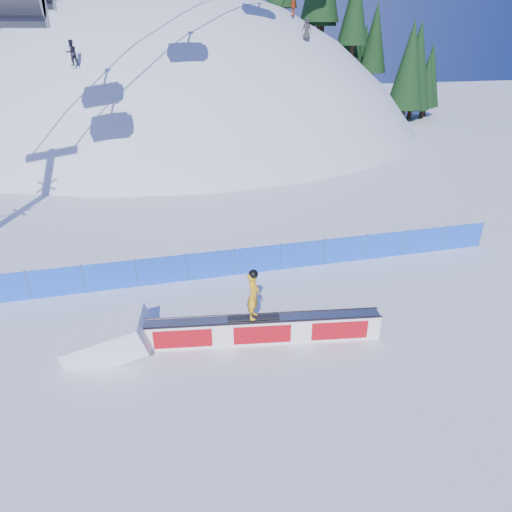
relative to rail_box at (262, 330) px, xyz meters
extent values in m
plane|color=white|center=(1.09, 0.27, -0.46)|extent=(160.00, 160.00, 0.00)
sphere|color=white|center=(1.09, 42.27, -18.46)|extent=(64.00, 64.00, 64.00)
cylinder|color=black|center=(16.28, 43.57, 10.27)|extent=(0.50, 0.50, 1.40)
cylinder|color=black|center=(15.93, 36.43, 9.88)|extent=(0.50, 0.50, 1.40)
cylinder|color=black|center=(18.54, 44.07, 8.90)|extent=(0.50, 0.50, 1.40)
cylinder|color=black|center=(21.17, 43.80, 7.01)|extent=(0.50, 0.50, 1.40)
cone|color=black|center=(21.17, 43.80, 11.01)|extent=(2.99, 2.99, 6.79)
cylinder|color=black|center=(22.63, 45.62, 5.57)|extent=(0.50, 0.50, 1.40)
cone|color=black|center=(22.63, 45.62, 9.69)|extent=(3.10, 3.10, 7.05)
cylinder|color=black|center=(22.48, 45.58, 5.71)|extent=(0.50, 0.50, 1.40)
cone|color=black|center=(22.48, 45.58, 9.77)|extent=(3.04, 3.04, 6.91)
cylinder|color=black|center=(23.96, 40.09, 4.41)|extent=(0.50, 0.50, 1.40)
cone|color=black|center=(23.96, 40.09, 8.11)|extent=(2.73, 2.73, 6.19)
cylinder|color=black|center=(28.26, 39.32, 0.14)|extent=(0.50, 0.50, 1.40)
cone|color=black|center=(28.26, 39.32, 4.73)|extent=(3.51, 3.51, 7.98)
cylinder|color=black|center=(28.20, 39.09, 0.14)|extent=(0.50, 0.50, 1.40)
cone|color=black|center=(28.20, 39.09, 5.71)|extent=(4.38, 4.38, 9.95)
cylinder|color=black|center=(29.37, 44.41, 0.14)|extent=(0.50, 0.50, 1.40)
cone|color=black|center=(29.37, 44.41, 5.50)|extent=(4.19, 4.19, 9.53)
cylinder|color=black|center=(32.47, 42.37, 0.14)|extent=(0.50, 0.50, 1.40)
cone|color=black|center=(32.47, 42.37, 4.93)|extent=(3.69, 3.69, 8.39)
cube|color=blue|center=(1.09, 4.77, 0.14)|extent=(22.00, 0.03, 1.20)
cylinder|color=#3C496C|center=(-7.91, 4.77, 0.19)|extent=(0.05, 0.05, 1.30)
cylinder|color=#3C496C|center=(-5.91, 4.77, 0.19)|extent=(0.05, 0.05, 1.30)
cylinder|color=#3C496C|center=(-3.91, 4.77, 0.19)|extent=(0.05, 0.05, 1.30)
cylinder|color=#3C496C|center=(-1.91, 4.77, 0.19)|extent=(0.05, 0.05, 1.30)
cylinder|color=#3C496C|center=(0.09, 4.77, 0.19)|extent=(0.05, 0.05, 1.30)
cylinder|color=#3C496C|center=(2.09, 4.77, 0.19)|extent=(0.05, 0.05, 1.30)
cylinder|color=#3C496C|center=(4.09, 4.77, 0.19)|extent=(0.05, 0.05, 1.30)
cylinder|color=#3C496C|center=(6.09, 4.77, 0.19)|extent=(0.05, 0.05, 1.30)
cylinder|color=#3C496C|center=(8.09, 4.77, 0.19)|extent=(0.05, 0.05, 1.30)
cylinder|color=#3C496C|center=(10.09, 4.77, 0.19)|extent=(0.05, 0.05, 1.30)
cylinder|color=#3C496C|center=(12.09, 4.77, 0.19)|extent=(0.05, 0.05, 1.30)
cube|color=white|center=(0.00, 0.00, -0.02)|extent=(7.82, 1.72, 0.88)
cube|color=#8F919C|center=(0.00, 0.00, 0.44)|extent=(7.74, 1.74, 0.04)
cube|color=black|center=(-0.04, -0.26, 0.45)|extent=(7.75, 1.27, 0.06)
cube|color=black|center=(0.04, 0.26, 0.45)|extent=(7.75, 1.27, 0.06)
cube|color=red|center=(-0.04, -0.25, -0.02)|extent=(7.36, 1.20, 0.66)
cube|color=red|center=(0.04, 0.25, -0.02)|extent=(7.36, 1.20, 0.66)
cube|color=black|center=(-0.26, 0.04, 0.49)|extent=(1.70, 0.56, 0.03)
imported|color=yellow|center=(-0.26, 0.04, 1.32)|extent=(0.61, 0.70, 1.62)
sphere|color=black|center=(-0.26, 0.04, 2.08)|extent=(0.30, 0.30, 0.30)
imported|color=black|center=(-7.07, 24.38, 7.60)|extent=(1.01, 0.96, 1.65)
imported|color=#B23C19|center=(11.71, 32.97, 11.08)|extent=(0.98, 0.95, 1.65)
imported|color=#2B2B2B|center=(11.32, 28.09, 9.16)|extent=(0.96, 0.92, 1.65)
camera|label=1|loc=(-3.23, -11.95, 8.69)|focal=32.00mm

